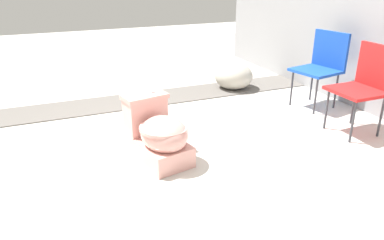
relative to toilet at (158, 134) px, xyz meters
The scene contains 6 objects.
ground_plane 0.33m from the toilet, 139.22° to the right, with size 14.00×14.00×0.00m, color beige.
gravel_strip 1.55m from the toilet, 167.20° to the left, with size 0.56×8.00×0.01m, color #605B56.
toilet is the anchor object (origin of this frame).
folding_chair_left 2.20m from the toilet, 104.72° to the left, with size 0.52×0.52×0.83m.
folding_chair_middle 2.01m from the toilet, 84.27° to the left, with size 0.44×0.44×0.83m.
boulder_near 2.11m from the toilet, 134.62° to the left, with size 0.50×0.47×0.35m, color #ADA899.
Camera 1 is at (2.85, -0.65, 1.49)m, focal length 35.00 mm.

